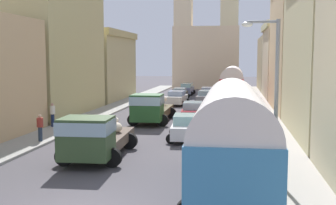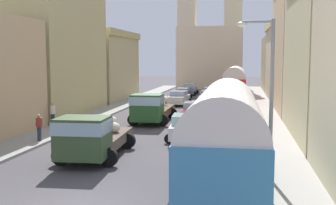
{
  "view_description": "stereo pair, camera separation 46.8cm",
  "coord_description": "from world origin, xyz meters",
  "px_view_note": "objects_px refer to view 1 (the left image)",
  "views": [
    {
      "loc": [
        4.86,
        -12.18,
        5.05
      ],
      "look_at": [
        0.0,
        18.0,
        1.81
      ],
      "focal_mm": 44.85,
      "sensor_mm": 36.0,
      "label": 1
    },
    {
      "loc": [
        5.32,
        -12.1,
        5.05
      ],
      "look_at": [
        0.0,
        18.0,
        1.81
      ],
      "focal_mm": 44.85,
      "sensor_mm": 36.0,
      "label": 2
    }
  ],
  "objects_px": {
    "car_3": "(186,127)",
    "pedestrian_1": "(53,114)",
    "car_1": "(180,94)",
    "car_5": "(206,97)",
    "car_2": "(187,89)",
    "parked_bus_1": "(232,83)",
    "pedestrian_0": "(40,127)",
    "parked_bus_0": "(232,137)",
    "car_0": "(177,98)",
    "cargo_truck_0": "(95,136)",
    "streetlamp_near": "(272,87)",
    "car_6": "(208,93)",
    "car_4": "(193,111)",
    "cargo_truck_1": "(151,108)"
  },
  "relations": [
    {
      "from": "car_0",
      "to": "pedestrian_1",
      "type": "relative_size",
      "value": 2.34
    },
    {
      "from": "parked_bus_0",
      "to": "cargo_truck_1",
      "type": "bearing_deg",
      "value": 110.76
    },
    {
      "from": "car_0",
      "to": "car_3",
      "type": "distance_m",
      "value": 19.46
    },
    {
      "from": "car_1",
      "to": "pedestrian_0",
      "type": "distance_m",
      "value": 28.29
    },
    {
      "from": "parked_bus_1",
      "to": "cargo_truck_0",
      "type": "distance_m",
      "value": 28.83
    },
    {
      "from": "cargo_truck_1",
      "to": "car_4",
      "type": "bearing_deg",
      "value": 34.05
    },
    {
      "from": "cargo_truck_1",
      "to": "car_5",
      "type": "xyz_separation_m",
      "value": [
        3.21,
        14.5,
        -0.46
      ]
    },
    {
      "from": "parked_bus_0",
      "to": "car_3",
      "type": "relative_size",
      "value": 2.46
    },
    {
      "from": "parked_bus_0",
      "to": "parked_bus_1",
      "type": "bearing_deg",
      "value": 90.47
    },
    {
      "from": "pedestrian_1",
      "to": "streetlamp_near",
      "type": "bearing_deg",
      "value": -37.08
    },
    {
      "from": "car_1",
      "to": "cargo_truck_0",
      "type": "bearing_deg",
      "value": -90.14
    },
    {
      "from": "car_2",
      "to": "car_5",
      "type": "bearing_deg",
      "value": -73.16
    },
    {
      "from": "parked_bus_1",
      "to": "pedestrian_0",
      "type": "bearing_deg",
      "value": -114.21
    },
    {
      "from": "streetlamp_near",
      "to": "car_1",
      "type": "bearing_deg",
      "value": 103.63
    },
    {
      "from": "parked_bus_0",
      "to": "pedestrian_1",
      "type": "distance_m",
      "value": 18.54
    },
    {
      "from": "car_1",
      "to": "car_3",
      "type": "distance_m",
      "value": 25.79
    },
    {
      "from": "car_4",
      "to": "car_6",
      "type": "xyz_separation_m",
      "value": [
        -0.01,
        18.5,
        -0.03
      ]
    },
    {
      "from": "car_6",
      "to": "pedestrian_1",
      "type": "bearing_deg",
      "value": -111.79
    },
    {
      "from": "cargo_truck_0",
      "to": "streetlamp_near",
      "type": "xyz_separation_m",
      "value": [
        8.24,
        -2.28,
        2.68
      ]
    },
    {
      "from": "car_5",
      "to": "car_6",
      "type": "relative_size",
      "value": 1.12
    },
    {
      "from": "parked_bus_0",
      "to": "car_0",
      "type": "height_order",
      "value": "parked_bus_0"
    },
    {
      "from": "car_3",
      "to": "streetlamp_near",
      "type": "relative_size",
      "value": 0.61
    },
    {
      "from": "parked_bus_0",
      "to": "parked_bus_1",
      "type": "distance_m",
      "value": 32.79
    },
    {
      "from": "pedestrian_0",
      "to": "parked_bus_0",
      "type": "bearing_deg",
      "value": -35.92
    },
    {
      "from": "parked_bus_1",
      "to": "pedestrian_0",
      "type": "relative_size",
      "value": 5.21
    },
    {
      "from": "parked_bus_0",
      "to": "pedestrian_0",
      "type": "relative_size",
      "value": 5.75
    },
    {
      "from": "car_0",
      "to": "car_3",
      "type": "relative_size",
      "value": 1.07
    },
    {
      "from": "parked_bus_0",
      "to": "car_6",
      "type": "distance_m",
      "value": 37.39
    },
    {
      "from": "car_4",
      "to": "parked_bus_1",
      "type": "bearing_deg",
      "value": 77.9
    },
    {
      "from": "car_3",
      "to": "car_5",
      "type": "relative_size",
      "value": 0.98
    },
    {
      "from": "streetlamp_near",
      "to": "cargo_truck_1",
      "type": "bearing_deg",
      "value": 118.86
    },
    {
      "from": "pedestrian_0",
      "to": "car_4",
      "type": "bearing_deg",
      "value": 52.58
    },
    {
      "from": "car_0",
      "to": "car_3",
      "type": "height_order",
      "value": "car_3"
    },
    {
      "from": "car_1",
      "to": "pedestrian_0",
      "type": "xyz_separation_m",
      "value": [
        -4.69,
        -27.9,
        0.26
      ]
    },
    {
      "from": "parked_bus_1",
      "to": "pedestrian_1",
      "type": "distance_m",
      "value": 23.23
    },
    {
      "from": "parked_bus_1",
      "to": "cargo_truck_1",
      "type": "distance_m",
      "value": 17.25
    },
    {
      "from": "car_5",
      "to": "streetlamp_near",
      "type": "bearing_deg",
      "value": -80.83
    },
    {
      "from": "cargo_truck_1",
      "to": "car_4",
      "type": "height_order",
      "value": "cargo_truck_1"
    },
    {
      "from": "car_3",
      "to": "streetlamp_near",
      "type": "xyz_separation_m",
      "value": [
        4.44,
        -8.16,
        3.1
      ]
    },
    {
      "from": "parked_bus_1",
      "to": "car_2",
      "type": "height_order",
      "value": "parked_bus_1"
    },
    {
      "from": "cargo_truck_1",
      "to": "parked_bus_1",
      "type": "bearing_deg",
      "value": 69.45
    },
    {
      "from": "car_1",
      "to": "car_5",
      "type": "relative_size",
      "value": 0.96
    },
    {
      "from": "parked_bus_0",
      "to": "cargo_truck_0",
      "type": "relative_size",
      "value": 1.48
    },
    {
      "from": "parked_bus_1",
      "to": "car_3",
      "type": "height_order",
      "value": "parked_bus_1"
    },
    {
      "from": "car_2",
      "to": "car_5",
      "type": "height_order",
      "value": "car_2"
    },
    {
      "from": "car_3",
      "to": "pedestrian_1",
      "type": "relative_size",
      "value": 2.18
    },
    {
      "from": "parked_bus_1",
      "to": "car_3",
      "type": "bearing_deg",
      "value": -96.78
    },
    {
      "from": "car_1",
      "to": "car_2",
      "type": "distance_m",
      "value": 6.3
    },
    {
      "from": "car_5",
      "to": "car_6",
      "type": "bearing_deg",
      "value": 91.82
    },
    {
      "from": "cargo_truck_0",
      "to": "car_3",
      "type": "distance_m",
      "value": 7.02
    }
  ]
}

